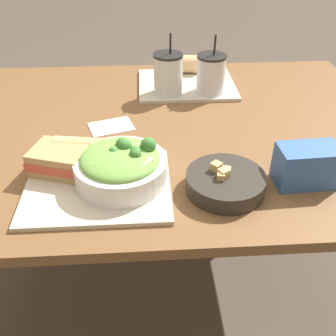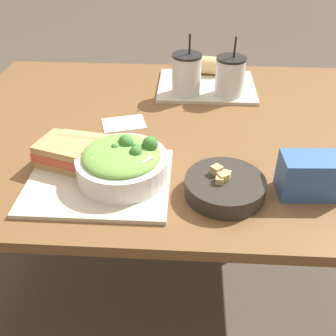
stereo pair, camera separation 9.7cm
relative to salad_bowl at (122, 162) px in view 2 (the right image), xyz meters
name	(u,v)px [view 2 (the right image)]	position (x,y,z in m)	size (l,w,h in m)	color
ground_plane	(176,279)	(0.13, 0.30, -0.81)	(12.00, 12.00, 0.00)	#4C4238
dining_table	(178,148)	(0.13, 0.30, -0.14)	(1.49, 1.06, 0.76)	brown
tray_near	(99,181)	(-0.06, -0.02, -0.05)	(0.36, 0.30, 0.01)	#BCB29E
tray_far	(206,86)	(0.23, 0.60, -0.05)	(0.36, 0.30, 0.01)	#BCB29E
salad_bowl	(122,162)	(0.00, 0.00, 0.00)	(0.23, 0.23, 0.11)	white
soup_bowl	(225,186)	(0.26, -0.04, -0.03)	(0.20, 0.20, 0.07)	#2D2823
sandwich_near	(66,152)	(-0.16, 0.05, -0.01)	(0.17, 0.15, 0.06)	tan
baguette_near	(89,144)	(-0.11, 0.09, -0.01)	(0.16, 0.09, 0.07)	tan
baguette_far	(207,65)	(0.23, 0.71, -0.01)	(0.12, 0.08, 0.07)	tan
drink_cup_dark	(187,76)	(0.15, 0.51, 0.02)	(0.10, 0.10, 0.22)	silver
drink_cup_red	(230,77)	(0.30, 0.51, 0.02)	(0.10, 0.10, 0.21)	silver
chip_bag	(311,176)	(0.46, -0.02, 0.00)	(0.15, 0.09, 0.10)	#335BA3
napkin_folded	(124,124)	(-0.05, 0.29, -0.05)	(0.16, 0.13, 0.00)	white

